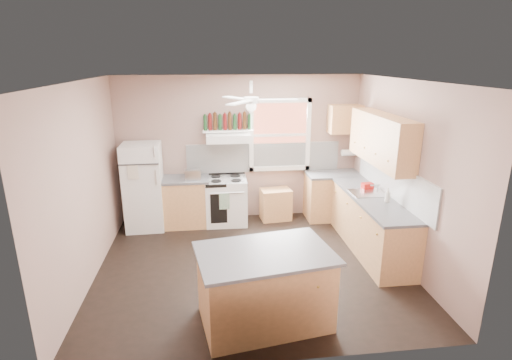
{
  "coord_description": "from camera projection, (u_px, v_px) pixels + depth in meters",
  "views": [
    {
      "loc": [
        -0.58,
        -5.31,
        2.99
      ],
      "look_at": [
        0.1,
        0.3,
        1.25
      ],
      "focal_mm": 28.0,
      "sensor_mm": 36.0,
      "label": 1
    }
  ],
  "objects": [
    {
      "name": "wall_back",
      "position": [
        240.0,
        148.0,
        7.51
      ],
      "size": [
        4.5,
        0.05,
        2.7
      ],
      "primitive_type": "cube",
      "color": "gray",
      "rests_on": "ground"
    },
    {
      "name": "base_cabinet_left",
      "position": [
        185.0,
        203.0,
        7.35
      ],
      "size": [
        0.9,
        0.6,
        0.86
      ],
      "primitive_type": "cube",
      "color": "#B17E4A",
      "rests_on": "floor"
    },
    {
      "name": "refrigerator",
      "position": [
        144.0,
        187.0,
        7.12
      ],
      "size": [
        0.68,
        0.66,
        1.56
      ],
      "primitive_type": "cube",
      "rotation": [
        0.0,
        0.0,
        0.02
      ],
      "color": "white",
      "rests_on": "floor"
    },
    {
      "name": "window_view",
      "position": [
        280.0,
        135.0,
        7.48
      ],
      "size": [
        1.0,
        0.02,
        1.2
      ],
      "primitive_type": "cube",
      "color": "brown",
      "rests_on": "wall_back"
    },
    {
      "name": "island",
      "position": [
        265.0,
        289.0,
        4.61
      ],
      "size": [
        1.55,
        1.12,
        0.86
      ],
      "primitive_type": "cube",
      "rotation": [
        0.0,
        0.0,
        0.16
      ],
      "color": "#B17E4A",
      "rests_on": "floor"
    },
    {
      "name": "base_cabinet_right",
      "position": [
        371.0,
        225.0,
        6.37
      ],
      "size": [
        0.6,
        2.2,
        0.86
      ],
      "primitive_type": "cube",
      "color": "#B17E4A",
      "rests_on": "floor"
    },
    {
      "name": "ceiling_fan_hub",
      "position": [
        251.0,
        100.0,
        5.27
      ],
      "size": [
        0.2,
        0.2,
        0.08
      ],
      "primitive_type": "cylinder",
      "color": "white",
      "rests_on": "ceiling"
    },
    {
      "name": "toaster",
      "position": [
        193.0,
        175.0,
        7.11
      ],
      "size": [
        0.29,
        0.17,
        0.18
      ],
      "primitive_type": "cube",
      "rotation": [
        0.0,
        0.0,
        0.04
      ],
      "color": "silver",
      "rests_on": "counter_left"
    },
    {
      "name": "wall_right",
      "position": [
        405.0,
        174.0,
        5.85
      ],
      "size": [
        0.05,
        4.0,
        2.7
      ],
      "primitive_type": "cube",
      "color": "gray",
      "rests_on": "ground"
    },
    {
      "name": "counter_left",
      "position": [
        183.0,
        179.0,
        7.22
      ],
      "size": [
        0.92,
        0.62,
        0.04
      ],
      "primitive_type": "cube",
      "color": "#4E4E51",
      "rests_on": "base_cabinet_left"
    },
    {
      "name": "window_frame",
      "position": [
        280.0,
        135.0,
        7.46
      ],
      "size": [
        1.16,
        0.07,
        1.36
      ],
      "primitive_type": "cube",
      "color": "white",
      "rests_on": "wall_back"
    },
    {
      "name": "stove",
      "position": [
        226.0,
        201.0,
        7.44
      ],
      "size": [
        0.76,
        0.66,
        0.86
      ],
      "primitive_type": "cube",
      "rotation": [
        0.0,
        0.0,
        -0.02
      ],
      "color": "white",
      "rests_on": "floor"
    },
    {
      "name": "floor",
      "position": [
        252.0,
        266.0,
        5.99
      ],
      "size": [
        4.5,
        4.5,
        0.0
      ],
      "primitive_type": "plane",
      "color": "black",
      "rests_on": "ground"
    },
    {
      "name": "bottle_shelf",
      "position": [
        228.0,
        131.0,
        7.23
      ],
      "size": [
        0.9,
        0.26,
        0.03
      ],
      "primitive_type": "cube",
      "color": "white",
      "rests_on": "range_hood"
    },
    {
      "name": "island_top",
      "position": [
        265.0,
        254.0,
        4.48
      ],
      "size": [
        1.65,
        1.22,
        0.04
      ],
      "primitive_type": "cube",
      "rotation": [
        0.0,
        0.0,
        0.16
      ],
      "color": "#4E4E51",
      "rests_on": "island"
    },
    {
      "name": "cart",
      "position": [
        276.0,
        205.0,
        7.64
      ],
      "size": [
        0.6,
        0.43,
        0.56
      ],
      "primitive_type": "cube",
      "rotation": [
        0.0,
        0.0,
        0.1
      ],
      "color": "#B17E4A",
      "rests_on": "floor"
    },
    {
      "name": "ceiling",
      "position": [
        251.0,
        81.0,
        5.19
      ],
      "size": [
        4.5,
        4.5,
        0.0
      ],
      "primitive_type": "plane",
      "color": "white",
      "rests_on": "ground"
    },
    {
      "name": "red_caddy",
      "position": [
        367.0,
        186.0,
        6.62
      ],
      "size": [
        0.2,
        0.15,
        0.1
      ],
      "primitive_type": "cube",
      "rotation": [
        0.0,
        0.0,
        0.15
      ],
      "color": "#AC120E",
      "rests_on": "counter_right"
    },
    {
      "name": "counter_right",
      "position": [
        373.0,
        198.0,
        6.23
      ],
      "size": [
        0.62,
        2.22,
        0.04
      ],
      "primitive_type": "cube",
      "color": "#4E4E51",
      "rests_on": "base_cabinet_right"
    },
    {
      "name": "paper_towel",
      "position": [
        348.0,
        153.0,
        7.62
      ],
      "size": [
        0.26,
        0.12,
        0.12
      ],
      "primitive_type": "cylinder",
      "rotation": [
        0.0,
        1.57,
        0.0
      ],
      "color": "white",
      "rests_on": "wall_back"
    },
    {
      "name": "range_hood",
      "position": [
        228.0,
        137.0,
        7.15
      ],
      "size": [
        0.78,
        0.5,
        0.14
      ],
      "primitive_type": "cube",
      "color": "white",
      "rests_on": "wall_back"
    },
    {
      "name": "faucet",
      "position": [
        378.0,
        189.0,
        6.42
      ],
      "size": [
        0.03,
        0.03,
        0.14
      ],
      "primitive_type": "cylinder",
      "color": "silver",
      "rests_on": "sink"
    },
    {
      "name": "wine_bottles",
      "position": [
        227.0,
        122.0,
        7.18
      ],
      "size": [
        0.86,
        0.06,
        0.31
      ],
      "color": "#143819",
      "rests_on": "bottle_shelf"
    },
    {
      "name": "backsplash_right",
      "position": [
        393.0,
        180.0,
        6.18
      ],
      "size": [
        0.03,
        2.6,
        0.55
      ],
      "primitive_type": "cube",
      "color": "white",
      "rests_on": "wall_right"
    },
    {
      "name": "counter_corner",
      "position": [
        334.0,
        174.0,
        7.54
      ],
      "size": [
        1.02,
        0.62,
        0.04
      ],
      "primitive_type": "cube",
      "color": "#4E4E51",
      "rests_on": "base_cabinet_corner"
    },
    {
      "name": "wall_left",
      "position": [
        83.0,
        186.0,
        5.33
      ],
      "size": [
        0.05,
        4.0,
        2.7
      ],
      "primitive_type": "cube",
      "color": "gray",
      "rests_on": "ground"
    },
    {
      "name": "soap_bottle",
      "position": [
        388.0,
        195.0,
        5.99
      ],
      "size": [
        0.12,
        0.12,
        0.22
      ],
      "primitive_type": "imported",
      "rotation": [
        0.0,
        0.0,
        5.5
      ],
      "color": "silver",
      "rests_on": "counter_right"
    },
    {
      "name": "base_cabinet_corner",
      "position": [
        332.0,
        197.0,
        7.67
      ],
      "size": [
        1.0,
        0.6,
        0.86
      ],
      "primitive_type": "cube",
      "color": "#B17E4A",
      "rests_on": "floor"
    },
    {
      "name": "upper_cabinet_right",
      "position": [
        381.0,
        139.0,
        6.18
      ],
      "size": [
        0.33,
        1.8,
        0.76
      ],
      "primitive_type": "cube",
      "color": "#B17E4A",
      "rests_on": "wall_right"
    },
    {
      "name": "upper_cabinet_corner",
      "position": [
        345.0,
        119.0,
        7.39
      ],
      "size": [
        0.6,
        0.33,
        0.52
      ],
      "primitive_type": "cube",
      "color": "#B17E4A",
      "rests_on": "wall_back"
    },
    {
      "name": "backsplash_back",
      "position": [
        264.0,
        157.0,
        7.58
      ],
      "size": [
        2.9,
        0.03,
        0.55
      ],
      "primitive_type": "cube",
      "color": "white",
      "rests_on": "wall_back"
    },
    {
      "name": "sink",
      "position": [
        368.0,
        193.0,
        6.42
      ],
      "size": [
        0.55,
        0.45,
        0.03
      ],
      "primitive_type": "cube",
      "color": "silver",
      "rests_on": "counter_right"
    }
  ]
}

